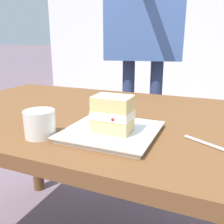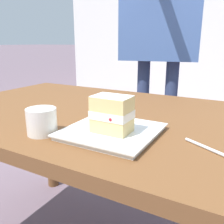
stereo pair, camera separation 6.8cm
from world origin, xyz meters
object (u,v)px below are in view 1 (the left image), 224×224
dessert_plate (112,132)px  cake_slice (113,114)px  coffee_cup (40,123)px  diner_person (145,13)px  dessert_fork (218,148)px  patio_table (116,138)px

dessert_plate → cake_slice: size_ratio=2.40×
coffee_cup → cake_slice: bearing=-157.6°
coffee_cup → diner_person: size_ratio=0.05×
dessert_plate → coffee_cup: size_ratio=2.95×
cake_slice → dessert_fork: cake_slice is taller
cake_slice → dessert_fork: size_ratio=0.68×
patio_table → dessert_plate: (-0.07, 0.19, 0.10)m
dessert_plate → diner_person: diner_person is taller
cake_slice → coffee_cup: (0.19, 0.08, -0.03)m
patio_table → coffee_cup: (0.11, 0.29, 0.13)m
coffee_cup → diner_person: 1.06m
dessert_fork → diner_person: (0.45, -0.89, 0.42)m
coffee_cup → dessert_plate: bearing=-151.9°
dessert_fork → dessert_plate: bearing=1.4°
cake_slice → diner_person: size_ratio=0.06×
cake_slice → patio_table: bearing=-70.2°
diner_person → cake_slice: bearing=101.2°
dessert_plate → diner_person: size_ratio=0.15×
dessert_fork → coffee_cup: bearing=12.5°
patio_table → dessert_fork: bearing=152.1°
cake_slice → dessert_fork: bearing=-174.9°
cake_slice → diner_person: diner_person is taller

